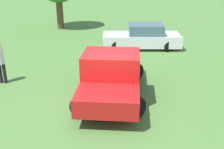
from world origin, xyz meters
TOP-DOWN VIEW (x-y plane):
  - ground_plane at (0.00, 0.00)m, footprint 80.00×80.00m
  - pickup_truck at (0.74, 0.76)m, footprint 4.53×5.20m
  - sedan_near at (5.85, 5.62)m, footprint 4.89×3.97m
  - person_bystander at (-2.46, 4.39)m, footprint 0.45×0.45m

SIDE VIEW (x-z plane):
  - ground_plane at x=0.00m, z-range 0.00..0.00m
  - sedan_near at x=5.85m, z-range -0.06..1.39m
  - pickup_truck at x=0.74m, z-range 0.04..1.88m
  - person_bystander at x=-2.46m, z-range 0.12..1.91m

